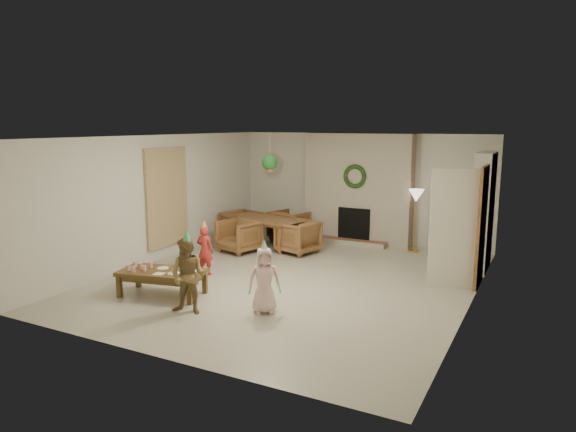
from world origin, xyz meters
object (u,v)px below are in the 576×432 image
Objects in this scene: dining_chair_left at (242,226)px; dining_chair_right at (298,237)px; dining_chair_far at (289,225)px; coffee_table_top at (162,272)px; child_red at (205,250)px; child_plaid at (188,276)px; child_pink at (264,280)px; dining_table at (265,232)px; dining_chair_near at (239,236)px.

dining_chair_left and dining_chair_right have the same top height.
dining_chair_far is 4.49m from coffee_table_top.
child_red is 1.97m from child_plaid.
coffee_table_top is 1.28m from child_red.
dining_chair_right is 2.33m from child_red.
child_plaid is 1.15× the size of child_pink.
child_plaid reaches higher than dining_table.
child_red is (0.36, -1.69, 0.10)m from dining_chair_near.
dining_table is 2.34× the size of dining_chair_left.
child_plaid is at bearing 112.98° from child_red.
dining_table is 0.99m from dining_chair_right.
coffee_table_top is at bearing 3.96° from dining_chair_right.
dining_chair_left is 0.85× the size of child_red.
child_pink is (0.96, 0.53, -0.07)m from child_plaid.
dining_chair_right is (0.95, -0.26, 0.03)m from dining_table.
child_red is at bearing -71.13° from dining_table.
child_plaid reaches higher than child_pink.
dining_table is 0.79m from dining_chair_far.
dining_table is at bearing 90.00° from dining_chair_near.
dining_chair_near is 1.73m from child_red.
child_pink is (2.07, -3.63, 0.17)m from dining_table.
dining_table is 1.61× the size of child_plaid.
dining_table is 1.84× the size of child_pink.
coffee_table_top is at bearing 141.28° from child_plaid.
child_red is 0.81× the size of child_plaid.
child_pink is at bearing -128.13° from dining_chair_left.
dining_chair_left is 4.77m from child_pink.
dining_table is 3.74m from coffee_table_top.
coffee_table_top is 1.83m from child_pink.
child_red reaches higher than dining_chair_far.
dining_chair_left is (-0.97, -0.55, 0.00)m from dining_chair_far.
child_plaid reaches higher than child_red.
dining_chair_near is 3.66m from child_plaid.
dining_chair_far is 1.12m from dining_chair_left.
child_plaid is (0.91, -4.92, 0.21)m from dining_chair_far.
child_red reaches higher than dining_chair_near.
dining_chair_far is 4.77m from child_pink.
dining_chair_near is 3.00m from coffee_table_top.
child_pink is (1.86, -4.39, 0.14)m from dining_chair_far.
dining_table is 2.34× the size of dining_chair_near.
child_plaid is (0.97, -1.71, 0.11)m from child_red.
dining_chair_far and dining_chair_left have the same top height.
dining_table is at bearing 92.79° from child_plaid.
dining_chair_left is 0.57× the size of coffee_table_top.
child_red is at bearing 113.80° from child_pink.
dining_chair_right is 3.55m from child_pink.
dining_chair_near is 1.12m from dining_chair_left.
dining_chair_left is 2.81m from child_red.
child_red is at bearing 107.31° from child_plaid.
child_pink is (2.28, -2.87, 0.14)m from dining_chair_near.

